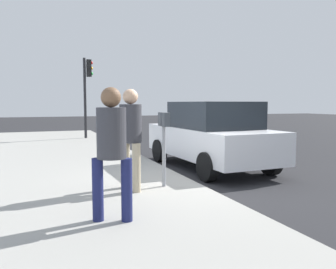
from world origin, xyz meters
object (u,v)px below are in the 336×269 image
(pedestrian_at_meter, at_px, (131,130))
(parked_sedan_near, at_px, (211,135))
(traffic_signal, at_px, (87,84))
(parking_meter, at_px, (164,133))
(pedestrian_bystander, at_px, (112,143))

(pedestrian_at_meter, height_order, parked_sedan_near, pedestrian_at_meter)
(parked_sedan_near, height_order, traffic_signal, traffic_signal)
(parking_meter, xyz_separation_m, traffic_signal, (9.93, 0.03, 1.41))
(parking_meter, relative_size, pedestrian_bystander, 0.79)
(pedestrian_bystander, relative_size, parked_sedan_near, 0.40)
(pedestrian_at_meter, distance_m, parked_sedan_near, 3.46)
(parking_meter, bearing_deg, traffic_signal, 0.18)
(parking_meter, bearing_deg, parked_sedan_near, -45.34)
(parking_meter, height_order, traffic_signal, traffic_signal)
(parking_meter, distance_m, pedestrian_at_meter, 0.66)
(pedestrian_at_meter, xyz_separation_m, traffic_signal, (9.95, -0.62, 1.33))
(parked_sedan_near, distance_m, traffic_signal, 8.32)
(pedestrian_at_meter, height_order, pedestrian_bystander, pedestrian_at_meter)
(traffic_signal, bearing_deg, pedestrian_bystander, 173.58)
(parked_sedan_near, relative_size, traffic_signal, 1.24)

